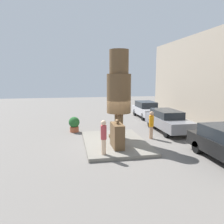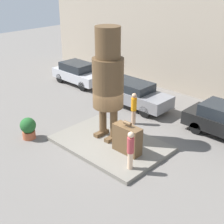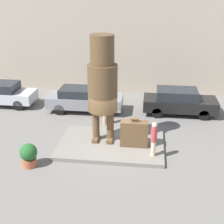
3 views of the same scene
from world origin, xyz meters
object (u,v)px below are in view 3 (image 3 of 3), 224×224
tourist (154,138)px  parked_car_black (179,101)px  statue_figure (103,81)px  parked_car_grey (84,99)px  giant_suitcase (134,133)px  planter_pot (29,155)px  worker_hivis (105,109)px  parked_car_silver (3,93)px

tourist → parked_car_black: tourist is taller
statue_figure → parked_car_grey: size_ratio=1.12×
giant_suitcase → planter_pot: size_ratio=1.37×
worker_hivis → parked_car_silver: bearing=162.5°
tourist → parked_car_silver: 11.30m
giant_suitcase → parked_car_grey: size_ratio=0.32×
giant_suitcase → tourist: 1.29m
tourist → worker_hivis: 4.41m
parked_car_silver → worker_hivis: worker_hivis is taller
parked_car_black → parked_car_grey: bearing=-177.2°
parked_car_silver → planter_pot: 8.20m
tourist → parked_car_silver: tourist is taller
giant_suitcase → planter_pot: 4.97m
statue_figure → tourist: statue_figure is taller
planter_pot → parked_car_grey: bearing=80.5°
parked_car_black → statue_figure: bearing=-133.4°
statue_figure → tourist: (2.50, -1.30, -2.14)m
giant_suitcase → parked_car_grey: 5.56m
tourist → parked_car_grey: size_ratio=0.36×
tourist → parked_car_black: (1.53, 5.56, -0.27)m
giant_suitcase → parked_car_silver: 10.07m
parked_car_grey → parked_car_silver: bearing=175.9°
tourist → parked_car_grey: tourist is taller
statue_figure → parked_car_silver: statue_figure is taller
parked_car_silver → parked_car_black: bearing=-0.6°
statue_figure → planter_pot: 4.70m
parked_car_grey → parked_car_black: size_ratio=1.05×
planter_pot → parked_car_silver: bearing=122.2°
tourist → parked_car_silver: bearing=149.9°
parked_car_silver → parked_car_black: parked_car_black is taller
statue_figure → parked_car_black: 6.34m
statue_figure → worker_hivis: size_ratio=2.99×
parked_car_silver → parked_car_grey: parked_car_silver is taller
tourist → parked_car_grey: 6.81m
giant_suitcase → parked_car_grey: (-3.38, 4.41, -0.01)m
parked_car_black → worker_hivis: bearing=-153.8°
parked_car_grey → worker_hivis: (1.57, -1.82, 0.14)m
tourist → planter_pot: tourist is taller
giant_suitcase → worker_hivis: worker_hivis is taller
parked_car_black → planter_pot: bearing=-135.4°
statue_figure → giant_suitcase: bearing=-15.5°
tourist → planter_pot: size_ratio=1.54×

